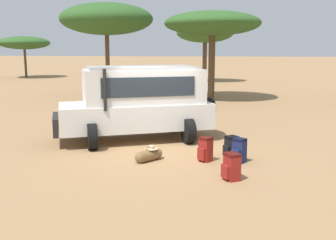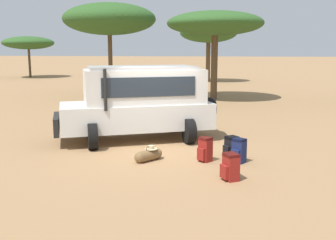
{
  "view_description": "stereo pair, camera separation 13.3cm",
  "coord_description": "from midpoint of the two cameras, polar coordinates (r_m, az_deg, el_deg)",
  "views": [
    {
      "loc": [
        2.07,
        -11.14,
        2.98
      ],
      "look_at": [
        0.39,
        -0.29,
        1.0
      ],
      "focal_mm": 42.0,
      "sensor_mm": 36.0,
      "label": 1
    },
    {
      "loc": [
        2.2,
        -11.12,
        2.98
      ],
      "look_at": [
        0.39,
        -0.29,
        1.0
      ],
      "focal_mm": 42.0,
      "sensor_mm": 36.0,
      "label": 2
    }
  ],
  "objects": [
    {
      "name": "acacia_tree_right_mid",
      "position": [
        23.81,
        6.3,
        13.69
      ],
      "size": [
        5.66,
        5.71,
        5.18
      ],
      "color": "brown",
      "rests_on": "ground_plane"
    },
    {
      "name": "acacia_tree_centre_back",
      "position": [
        37.0,
        5.3,
        12.46
      ],
      "size": [
        5.24,
        4.85,
        5.39
      ],
      "color": "brown",
      "rests_on": "ground_plane"
    },
    {
      "name": "acacia_tree_left_mid",
      "position": [
        26.04,
        -9.07,
        14.25
      ],
      "size": [
        5.95,
        5.49,
        5.88
      ],
      "color": "brown",
      "rests_on": "ground_plane"
    },
    {
      "name": "backpack_cluster_center",
      "position": [
        11.15,
        8.84,
        -3.86
      ],
      "size": [
        0.46,
        0.45,
        0.59
      ],
      "color": "black",
      "rests_on": "ground_plane"
    },
    {
      "name": "ground_plane",
      "position": [
        11.72,
        -1.99,
        -4.51
      ],
      "size": [
        320.0,
        320.0,
        0.0
      ],
      "primitive_type": "plane",
      "color": "#9E754C"
    },
    {
      "name": "acacia_tree_far_left",
      "position": [
        44.92,
        -20.23,
        10.46
      ],
      "size": [
        5.26,
        5.68,
        4.35
      ],
      "color": "brown",
      "rests_on": "ground_plane"
    },
    {
      "name": "duffel_bag_low_black_case",
      "position": [
        10.68,
        -3.15,
        -5.1
      ],
      "size": [
        0.66,
        0.76,
        0.41
      ],
      "color": "brown",
      "rests_on": "ground_plane"
    },
    {
      "name": "backpack_near_rear_wheel",
      "position": [
        10.63,
        5.09,
        -4.31
      ],
      "size": [
        0.42,
        0.43,
        0.66
      ],
      "color": "maroon",
      "rests_on": "ground_plane"
    },
    {
      "name": "backpack_outermost",
      "position": [
        9.22,
        8.79,
        -6.75
      ],
      "size": [
        0.47,
        0.46,
        0.63
      ],
      "color": "maroon",
      "rests_on": "ground_plane"
    },
    {
      "name": "backpack_beside_front_wheel",
      "position": [
        10.63,
        9.91,
        -4.43
      ],
      "size": [
        0.42,
        0.43,
        0.66
      ],
      "color": "navy",
      "rests_on": "ground_plane"
    },
    {
      "name": "safari_vehicle",
      "position": [
        13.0,
        -4.53,
        2.74
      ],
      "size": [
        5.37,
        3.86,
        2.44
      ],
      "color": "silver",
      "rests_on": "ground_plane"
    }
  ]
}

